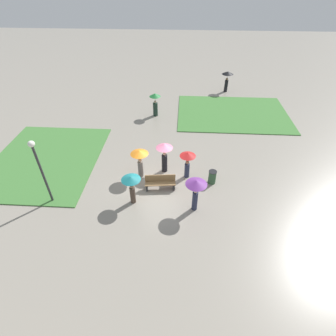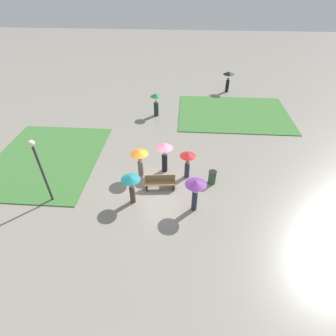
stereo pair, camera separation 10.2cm
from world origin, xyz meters
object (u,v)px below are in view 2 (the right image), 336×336
object	(u,v)px
park_bench	(160,182)
trash_bin	(212,177)
crowd_person_pink	(164,152)
lone_walker_mid_plaza	(229,77)
crowd_person_red	(188,159)
crowd_person_orange	(140,157)
crowd_person_teal	(131,183)
crowd_person_purple	(196,188)
lamp_post	(39,164)
lone_walker_far_path	(156,101)

from	to	relation	value
park_bench	trash_bin	world-z (taller)	park_bench
crowd_person_pink	lone_walker_mid_plaza	xyz separation A→B (m)	(5.23, 13.17, 0.07)
crowd_person_red	crowd_person_orange	xyz separation A→B (m)	(-2.78, -0.09, 0.07)
trash_bin	crowd_person_teal	world-z (taller)	crowd_person_teal
park_bench	crowd_person_pink	xyz separation A→B (m)	(0.13, 1.63, 0.97)
crowd_person_orange	crowd_person_purple	bearing A→B (deg)	62.82
park_bench	crowd_person_purple	distance (m)	2.66
trash_bin	crowd_person_pink	world-z (taller)	crowd_person_pink
lamp_post	crowd_person_red	size ratio (longest dim) A/B	2.16
crowd_person_red	lone_walker_far_path	size ratio (longest dim) A/B	0.91
park_bench	crowd_person_pink	bearing A→B (deg)	79.69
crowd_person_teal	crowd_person_purple	bearing A→B (deg)	69.80
crowd_person_purple	lone_walker_mid_plaza	world-z (taller)	lone_walker_mid_plaza
lamp_post	crowd_person_purple	world-z (taller)	lamp_post
park_bench	trash_bin	xyz separation A→B (m)	(2.99, 0.68, -0.05)
park_bench	crowd_person_red	world-z (taller)	crowd_person_red
park_bench	crowd_person_purple	world-z (taller)	crowd_person_purple
lamp_post	lone_walker_mid_plaza	bearing A→B (deg)	55.39
lamp_post	crowd_person_teal	world-z (taller)	lamp_post
trash_bin	lamp_post	bearing A→B (deg)	-166.80
lamp_post	crowd_person_pink	size ratio (longest dim) A/B	1.93
trash_bin	crowd_person_red	size ratio (longest dim) A/B	0.47
crowd_person_purple	lone_walker_far_path	distance (m)	11.07
trash_bin	crowd_person_teal	size ratio (longest dim) A/B	0.47
crowd_person_pink	crowd_person_orange	xyz separation A→B (m)	(-1.40, -0.58, -0.05)
lone_walker_mid_plaza	crowd_person_red	bearing A→B (deg)	102.12
crowd_person_pink	crowd_person_teal	distance (m)	3.19
crowd_person_red	lone_walker_far_path	distance (m)	8.42
lone_walker_mid_plaza	lamp_post	bearing A→B (deg)	83.24
trash_bin	crowd_person_red	distance (m)	1.79
crowd_person_purple	crowd_person_red	distance (m)	2.68
crowd_person_teal	park_bench	bearing A→B (deg)	115.97
park_bench	lone_walker_far_path	world-z (taller)	lone_walker_far_path
park_bench	crowd_person_red	size ratio (longest dim) A/B	0.99
crowd_person_teal	lone_walker_far_path	distance (m)	10.30
crowd_person_pink	lone_walker_mid_plaza	bearing A→B (deg)	97.97
crowd_person_purple	lone_walker_mid_plaza	size ratio (longest dim) A/B	0.99
lone_walker_mid_plaza	trash_bin	bearing A→B (deg)	108.35
lone_walker_mid_plaza	crowd_person_purple	bearing A→B (deg)	105.96
trash_bin	crowd_person_teal	distance (m)	4.84
trash_bin	lone_walker_mid_plaza	size ratio (longest dim) A/B	0.42
lamp_post	crowd_person_purple	size ratio (longest dim) A/B	1.95
trash_bin	crowd_person_red	bearing A→B (deg)	162.96
crowd_person_orange	crowd_person_pink	bearing A→B (deg)	123.98
park_bench	crowd_person_red	distance (m)	2.07
crowd_person_red	crowd_person_orange	bearing A→B (deg)	52.13
lamp_post	crowd_person_orange	bearing A→B (deg)	28.19
trash_bin	lone_walker_far_path	size ratio (longest dim) A/B	0.43
crowd_person_teal	lone_walker_mid_plaza	distance (m)	17.34
crowd_person_red	crowd_person_purple	bearing A→B (deg)	149.23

